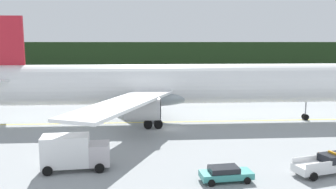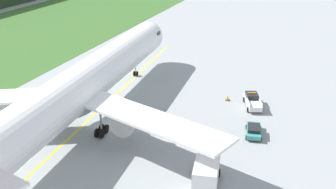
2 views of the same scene
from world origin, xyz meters
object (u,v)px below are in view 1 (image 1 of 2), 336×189
staff_car (225,173)px  apron_cone (318,156)px  airliner (174,85)px  catering_truck (74,152)px  ops_pickup_truck (326,164)px

staff_car → apron_cone: size_ratio=5.65×
airliner → apron_cone: 22.90m
catering_truck → staff_car: catering_truck is taller
staff_car → apron_cone: staff_car is taller
ops_pickup_truck → catering_truck: 23.08m
catering_truck → staff_car: 14.00m
catering_truck → staff_car: (13.64, -2.96, -1.05)m
staff_car → apron_cone: bearing=28.3°
airliner → staff_car: size_ratio=13.29×
ops_pickup_truck → staff_car: (-9.38, -1.58, -0.20)m
airliner → staff_car: (3.81, -22.81, -4.82)m
airliner → ops_pickup_truck: airliner is taller
ops_pickup_truck → apron_cone: (1.02, 4.02, -0.50)m
staff_car → apron_cone: (10.40, 5.60, -0.30)m
ops_pickup_truck → staff_car: bearing=-170.5°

